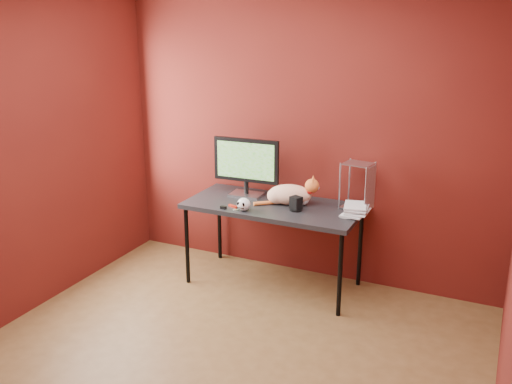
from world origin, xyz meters
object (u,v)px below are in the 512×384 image
at_px(monitor, 246,164).
at_px(speaker, 296,204).
at_px(desk, 274,210).
at_px(skull_mug, 244,204).
at_px(book_stack, 349,157).
at_px(cat, 290,194).

relative_size(monitor, speaker, 5.01).
height_order(desk, monitor, monitor).
relative_size(monitor, skull_mug, 5.38).
distance_m(monitor, speaker, 0.63).
bearing_deg(skull_mug, book_stack, 24.12).
relative_size(monitor, cat, 1.17).
xyz_separation_m(skull_mug, speaker, (0.39, 0.19, -0.00)).
height_order(desk, skull_mug, skull_mug).
distance_m(speaker, book_stack, 0.59).
xyz_separation_m(speaker, book_stack, (0.40, 0.11, 0.42)).
bearing_deg(desk, speaker, -17.13).
xyz_separation_m(skull_mug, book_stack, (0.79, 0.29, 0.42)).
relative_size(monitor, book_stack, 0.63).
bearing_deg(desk, cat, 24.48).
height_order(monitor, speaker, monitor).
bearing_deg(cat, desk, -169.88).
relative_size(speaker, book_stack, 0.13).
bearing_deg(skull_mug, monitor, 116.39).
distance_m(cat, skull_mug, 0.43).
height_order(speaker, book_stack, book_stack).
bearing_deg(cat, speaker, -66.26).
distance_m(skull_mug, speaker, 0.43).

